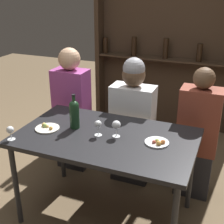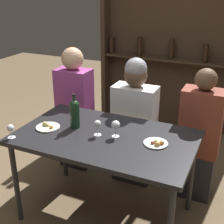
% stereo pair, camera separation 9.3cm
% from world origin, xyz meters
% --- Properties ---
extents(ground_plane, '(10.00, 10.00, 0.00)m').
position_xyz_m(ground_plane, '(0.00, 0.00, 0.00)').
color(ground_plane, brown).
extents(dining_table, '(1.40, 0.84, 0.77)m').
position_xyz_m(dining_table, '(0.00, 0.00, 0.71)').
color(dining_table, black).
rests_on(dining_table, ground_plane).
extents(wine_rack_wall, '(1.92, 0.21, 2.35)m').
position_xyz_m(wine_rack_wall, '(0.00, 2.00, 1.18)').
color(wine_rack_wall, '#38281C').
rests_on(wine_rack_wall, ground_plane).
extents(wine_bottle, '(0.08, 0.08, 0.29)m').
position_xyz_m(wine_bottle, '(-0.29, 0.04, 0.90)').
color(wine_bottle, '#19381E').
rests_on(wine_bottle, dining_table).
extents(wine_glass_0, '(0.06, 0.06, 0.11)m').
position_xyz_m(wine_glass_0, '(-0.64, -0.33, 0.85)').
color(wine_glass_0, silver).
rests_on(wine_glass_0, dining_table).
extents(wine_glass_1, '(0.06, 0.06, 0.13)m').
position_xyz_m(wine_glass_1, '(-0.06, -0.02, 0.86)').
color(wine_glass_1, silver).
rests_on(wine_glass_1, dining_table).
extents(wine_glass_2, '(0.07, 0.07, 0.13)m').
position_xyz_m(wine_glass_2, '(0.08, 0.01, 0.87)').
color(wine_glass_2, silver).
rests_on(wine_glass_2, dining_table).
extents(food_plate_0, '(0.18, 0.18, 0.04)m').
position_xyz_m(food_plate_0, '(0.41, 0.02, 0.78)').
color(food_plate_0, silver).
rests_on(food_plate_0, dining_table).
extents(food_plate_1, '(0.20, 0.20, 0.04)m').
position_xyz_m(food_plate_1, '(-0.49, -0.07, 0.78)').
color(food_plate_1, silver).
rests_on(food_plate_1, dining_table).
extents(seated_person_left, '(0.35, 0.22, 1.30)m').
position_xyz_m(seated_person_left, '(-0.64, 0.60, 0.63)').
color(seated_person_left, '#26262B').
rests_on(seated_person_left, ground_plane).
extents(seated_person_center, '(0.41, 0.22, 1.26)m').
position_xyz_m(seated_person_center, '(0.02, 0.60, 0.62)').
color(seated_person_center, '#26262B').
rests_on(seated_person_center, ground_plane).
extents(seated_person_right, '(0.35, 0.22, 1.23)m').
position_xyz_m(seated_person_right, '(0.63, 0.60, 0.58)').
color(seated_person_right, '#26262B').
rests_on(seated_person_right, ground_plane).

